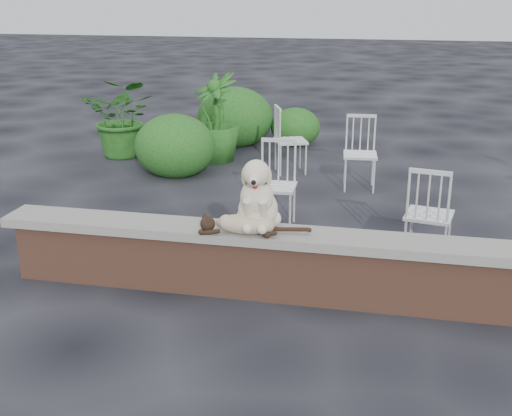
% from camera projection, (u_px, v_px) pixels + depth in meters
% --- Properties ---
extents(ground, '(60.00, 60.00, 0.00)m').
position_uv_depth(ground, '(359.00, 303.00, 5.27)').
color(ground, black).
rests_on(ground, ground).
extents(brick_wall, '(6.00, 0.30, 0.50)m').
position_uv_depth(brick_wall, '(361.00, 276.00, 5.19)').
color(brick_wall, brown).
rests_on(brick_wall, ground).
extents(capstone, '(6.20, 0.40, 0.08)m').
position_uv_depth(capstone, '(363.00, 243.00, 5.10)').
color(capstone, slate).
rests_on(capstone, brick_wall).
extents(dog, '(0.46, 0.58, 0.63)m').
position_uv_depth(dog, '(258.00, 192.00, 5.20)').
color(dog, beige).
rests_on(dog, capstone).
extents(cat, '(1.08, 0.35, 0.18)m').
position_uv_depth(cat, '(245.00, 223.00, 5.15)').
color(cat, tan).
rests_on(cat, capstone).
extents(chair_e, '(0.73, 0.73, 0.94)m').
position_uv_depth(chair_e, '(291.00, 140.00, 8.91)').
color(chair_e, silver).
rests_on(chair_e, ground).
extents(chair_c, '(0.65, 0.65, 0.94)m').
position_uv_depth(chair_c, '(429.00, 213.00, 5.98)').
color(chair_c, silver).
rests_on(chair_c, ground).
extents(chair_a, '(0.58, 0.58, 0.94)m').
position_uv_depth(chair_a, '(276.00, 185.00, 6.83)').
color(chair_a, silver).
rests_on(chair_a, ground).
extents(chair_b, '(0.61, 0.61, 0.94)m').
position_uv_depth(chair_b, '(360.00, 153.00, 8.16)').
color(chair_b, silver).
rests_on(chair_b, ground).
extents(potted_plant_a, '(1.18, 1.05, 1.21)m').
position_uv_depth(potted_plant_a, '(123.00, 117.00, 9.73)').
color(potted_plant_a, '#185117').
rests_on(potted_plant_a, ground).
extents(potted_plant_b, '(1.04, 1.04, 1.31)m').
position_uv_depth(potted_plant_b, '(215.00, 118.00, 9.46)').
color(potted_plant_b, '#185117').
rests_on(potted_plant_b, ground).
extents(shrubbery, '(2.34, 3.06, 1.00)m').
position_uv_depth(shrubbery, '(225.00, 128.00, 9.95)').
color(shrubbery, '#185117').
rests_on(shrubbery, ground).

